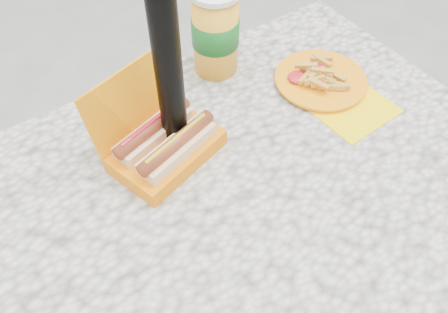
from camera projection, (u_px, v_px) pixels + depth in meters
picnic_table at (221, 229)px, 0.97m from camera, size 1.20×0.80×0.75m
hotdog_box at (163, 143)px, 0.92m from camera, size 0.25×0.22×0.17m
fries_plate at (322, 81)px, 1.08m from camera, size 0.21×0.29×0.04m
soda_cup at (215, 31)px, 1.05m from camera, size 0.11×0.11×0.20m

